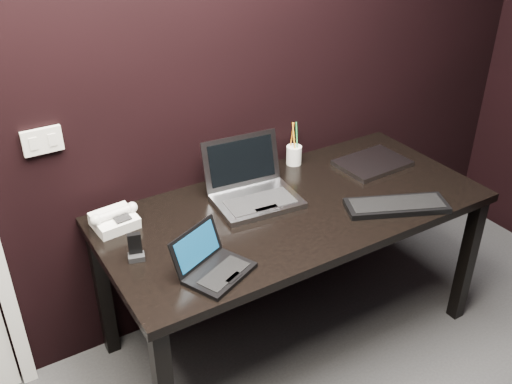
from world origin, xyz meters
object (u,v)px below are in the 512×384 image
desk (294,220)px  closed_laptop (372,163)px  mobile_phone (135,249)px  pen_cup (294,154)px  silver_laptop (253,190)px  netbook (213,265)px  desk_phone (115,220)px  ext_keyboard (397,206)px

desk → closed_laptop: closed_laptop is taller
mobile_phone → pen_cup: (0.95, 0.33, 0.01)m
pen_cup → silver_laptop: bearing=-151.8°
netbook → closed_laptop: bearing=17.9°
desk → desk_phone: bearing=161.5°
closed_laptop → pen_cup: bearing=146.0°
netbook → mobile_phone: size_ratio=2.92×
desk → silver_laptop: size_ratio=4.32×
desk → closed_laptop: 0.56m
closed_laptop → mobile_phone: mobile_phone is taller
netbook → silver_laptop: size_ratio=0.79×
netbook → desk: bearing=23.9°
desk → pen_cup: bearing=56.1°
ext_keyboard → silver_laptop: bearing=141.5°
silver_laptop → ext_keyboard: size_ratio=0.85×
netbook → mobile_phone: 0.31m
netbook → desk_phone: 0.52m
desk → desk_phone: (-0.73, 0.24, 0.11)m
netbook → silver_laptop: (0.39, 0.37, 0.02)m
desk → pen_cup: size_ratio=7.66×
netbook → desk_phone: size_ratio=1.49×
ext_keyboard → mobile_phone: 1.12m
silver_laptop → pen_cup: silver_laptop is taller
netbook → pen_cup: pen_cup is taller
desk → ext_keyboard: ext_keyboard is taller
netbook → pen_cup: (0.75, 0.56, 0.02)m
desk_phone → pen_cup: size_ratio=0.94×
mobile_phone → netbook: bearing=-47.9°
desk → netbook: netbook is taller
silver_laptop → desk_phone: (-0.60, 0.10, -0.01)m
desk → ext_keyboard: bearing=-34.5°
netbook → ext_keyboard: size_ratio=0.67×
desk_phone → mobile_phone: size_ratio=1.96×
desk → mobile_phone: 0.74m
closed_laptop → desk_phone: bearing=174.2°
closed_laptop → mobile_phone: (-1.28, -0.11, 0.03)m
ext_keyboard → pen_cup: (-0.14, 0.58, 0.04)m
desk → closed_laptop: (0.55, 0.11, 0.09)m
silver_laptop → mobile_phone: silver_laptop is taller
desk → mobile_phone: mobile_phone is taller
closed_laptop → pen_cup: pen_cup is taller
netbook → closed_laptop: netbook is taller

